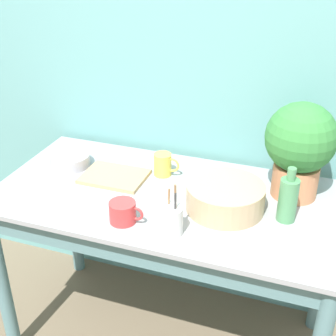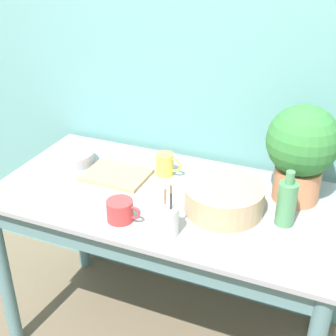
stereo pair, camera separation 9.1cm
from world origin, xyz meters
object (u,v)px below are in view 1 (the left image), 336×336
at_px(tray_board, 114,176).
at_px(potted_plant, 300,145).
at_px(bottle_tall, 288,199).
at_px(mug_red, 123,212).
at_px(utensil_cup, 169,220).
at_px(bowl_wash_large, 225,197).
at_px(mug_yellow, 163,165).
at_px(bowl_small_steel, 70,160).

bearing_deg(tray_board, potted_plant, 9.20).
relative_size(bottle_tall, mug_red, 1.64).
bearing_deg(utensil_cup, mug_red, 176.36).
distance_m(utensil_cup, tray_board, 0.45).
bearing_deg(bowl_wash_large, tray_board, 171.46).
xyz_separation_m(mug_yellow, mug_red, (-0.02, -0.37, -0.01)).
distance_m(bowl_small_steel, utensil_cup, 0.67).
xyz_separation_m(bottle_tall, bowl_small_steel, (-0.95, 0.11, -0.06)).
distance_m(mug_red, bowl_small_steel, 0.51).
relative_size(potted_plant, bowl_wash_large, 1.30).
bearing_deg(mug_red, bottle_tall, 20.61).
relative_size(bowl_wash_large, tray_board, 1.12).
height_order(bowl_wash_large, bottle_tall, bottle_tall).
height_order(bowl_wash_large, utensil_cup, utensil_cup).
distance_m(bottle_tall, utensil_cup, 0.43).
bearing_deg(mug_yellow, utensil_cup, -67.12).
height_order(bowl_wash_large, mug_red, bowl_wash_large).
distance_m(bowl_wash_large, bottle_tall, 0.23).
xyz_separation_m(bowl_small_steel, utensil_cup, (0.58, -0.33, 0.03)).
height_order(potted_plant, utensil_cup, potted_plant).
bearing_deg(tray_board, mug_yellow, 27.70).
height_order(potted_plant, mug_yellow, potted_plant).
height_order(bottle_tall, utensil_cup, bottle_tall).
bearing_deg(potted_plant, bowl_small_steel, -175.40).
relative_size(potted_plant, bottle_tall, 1.80).
bearing_deg(potted_plant, bottle_tall, -92.01).
height_order(bowl_wash_large, mug_yellow, bowl_wash_large).
relative_size(mug_yellow, bowl_small_steel, 0.64).
bearing_deg(utensil_cup, bowl_wash_large, 55.91).
height_order(bowl_small_steel, tray_board, bowl_small_steel).
relative_size(potted_plant, mug_red, 2.95).
distance_m(potted_plant, bottle_tall, 0.23).
bearing_deg(mug_red, mug_yellow, 87.39).
xyz_separation_m(mug_red, bowl_small_steel, (-0.40, 0.32, -0.01)).
relative_size(bottle_tall, utensil_cup, 1.07).
xyz_separation_m(bowl_wash_large, bottle_tall, (0.22, 0.00, 0.04)).
distance_m(mug_yellow, bowl_small_steel, 0.42).
relative_size(utensil_cup, tray_board, 0.75).
height_order(bowl_wash_large, tray_board, bowl_wash_large).
bearing_deg(bottle_tall, mug_red, -159.39).
height_order(bowl_wash_large, bowl_small_steel, bowl_wash_large).
bearing_deg(mug_red, potted_plant, 35.33).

